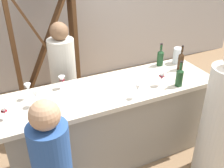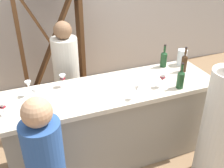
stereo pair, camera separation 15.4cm
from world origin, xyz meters
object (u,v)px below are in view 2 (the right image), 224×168
at_px(wine_glass_near_right, 3,106).
at_px(person_right_guest, 68,83).
at_px(wine_bottle_leftmost_olive_green, 181,79).
at_px(wine_glass_far_left, 34,92).
at_px(person_left_guest, 219,127).
at_px(wine_rack, 52,44).
at_px(wine_glass_far_center, 28,85).
at_px(water_pitcher, 182,57).
at_px(wine_bottle_second_left_olive_green, 164,58).
at_px(wine_glass_near_left, 136,89).
at_px(wine_bottle_center_amber_brown, 184,62).
at_px(wine_glass_near_center, 163,77).
at_px(wine_glass_far_right, 63,78).

height_order(wine_glass_near_right, person_right_guest, person_right_guest).
distance_m(wine_bottle_leftmost_olive_green, wine_glass_far_left, 1.49).
distance_m(wine_glass_far_left, person_left_guest, 1.87).
bearing_deg(wine_rack, wine_glass_far_center, -107.76).
bearing_deg(wine_bottle_leftmost_olive_green, water_pitcher, 54.28).
relative_size(wine_bottle_second_left_olive_green, wine_glass_near_left, 1.83).
height_order(wine_bottle_leftmost_olive_green, wine_bottle_second_left_olive_green, wine_bottle_leftmost_olive_green).
xyz_separation_m(wine_bottle_center_amber_brown, wine_glass_near_right, (-2.03, -0.17, -0.02)).
bearing_deg(wine_glass_far_left, water_pitcher, 7.31).
height_order(wine_glass_near_center, person_right_guest, person_right_guest).
bearing_deg(person_right_guest, wine_rack, 175.59).
bearing_deg(wine_glass_far_left, wine_glass_far_center, 103.80).
bearing_deg(wine_bottle_center_amber_brown, person_right_guest, 151.86).
xyz_separation_m(wine_bottle_leftmost_olive_green, wine_glass_near_center, (-0.16, 0.09, -0.00)).
bearing_deg(wine_glass_far_left, person_right_guest, 58.37).
distance_m(wine_bottle_leftmost_olive_green, wine_glass_near_left, 0.53).
relative_size(wine_glass_far_left, water_pitcher, 0.86).
bearing_deg(wine_glass_near_left, wine_bottle_leftmost_olive_green, 1.98).
bearing_deg(person_left_guest, wine_glass_far_left, 72.89).
height_order(wine_rack, wine_glass_near_left, wine_rack).
bearing_deg(wine_glass_far_center, wine_glass_far_right, 9.51).
relative_size(person_left_guest, person_right_guest, 0.99).
bearing_deg(wine_rack, wine_bottle_center_amber_brown, -50.64).
xyz_separation_m(wine_glass_near_center, water_pitcher, (0.52, 0.40, -0.01)).
height_order(wine_glass_far_center, person_right_guest, person_right_guest).
distance_m(wine_rack, wine_bottle_leftmost_olive_green, 2.17).
height_order(wine_bottle_second_left_olive_green, wine_glass_far_center, wine_bottle_second_left_olive_green).
distance_m(wine_glass_far_left, wine_glass_far_right, 0.39).
height_order(water_pitcher, person_right_guest, person_right_guest).
relative_size(wine_bottle_second_left_olive_green, wine_glass_near_right, 2.08).
bearing_deg(wine_bottle_second_left_olive_green, wine_glass_near_left, -139.56).
xyz_separation_m(wine_rack, wine_bottle_center_amber_brown, (1.30, -1.58, 0.16)).
height_order(wine_glass_far_left, person_right_guest, person_right_guest).
height_order(wine_bottle_center_amber_brown, person_right_guest, person_right_guest).
xyz_separation_m(wine_bottle_leftmost_olive_green, wine_glass_far_center, (-1.51, 0.42, 0.01)).
xyz_separation_m(wine_bottle_center_amber_brown, water_pitcher, (0.09, 0.17, -0.02)).
bearing_deg(wine_glass_near_center, wine_bottle_center_amber_brown, 27.98).
bearing_deg(wine_bottle_leftmost_olive_green, wine_glass_near_center, 150.60).
xyz_separation_m(wine_bottle_center_amber_brown, wine_glass_far_left, (-1.73, -0.06, 0.01)).
relative_size(wine_bottle_second_left_olive_green, wine_glass_far_right, 2.05).
bearing_deg(wine_glass_far_center, wine_bottle_center_amber_brown, -3.31).
xyz_separation_m(wine_glass_near_center, wine_glass_far_center, (-1.34, 0.33, 0.01)).
bearing_deg(person_right_guest, wine_glass_far_right, -21.19).
relative_size(wine_bottle_center_amber_brown, wine_glass_near_right, 2.24).
relative_size(wine_glass_near_right, water_pitcher, 0.69).
xyz_separation_m(wine_rack, wine_glass_near_center, (0.87, -1.81, 0.15)).
bearing_deg(wine_glass_far_right, wine_glass_far_left, -144.73).
bearing_deg(water_pitcher, wine_glass_near_right, -170.89).
distance_m(wine_glass_near_left, wine_glass_far_right, 0.80).
height_order(wine_bottle_second_left_olive_green, wine_glass_near_right, wine_bottle_second_left_olive_green).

